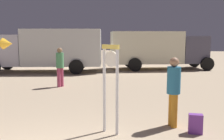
% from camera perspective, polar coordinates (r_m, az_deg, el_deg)
% --- Properties ---
extents(standing_clock, '(0.45, 0.27, 2.12)m').
position_cam_1_polar(standing_clock, '(6.11, -0.28, -2.18)').
color(standing_clock, silver).
rests_on(standing_clock, ground_plane).
extents(person_near_clock, '(0.34, 0.34, 1.79)m').
position_cam_1_polar(person_near_clock, '(6.80, 13.32, -3.92)').
color(person_near_clock, orange).
rests_on(person_near_clock, ground_plane).
extents(backpack, '(0.32, 0.22, 0.47)m').
position_cam_1_polar(backpack, '(6.64, 17.81, -11.17)').
color(backpack, '#77399B').
rests_on(backpack, ground_plane).
extents(person_distant, '(0.35, 0.35, 1.81)m').
position_cam_1_polar(person_distant, '(12.16, -11.31, 1.08)').
color(person_distant, '#BC4469').
rests_on(person_distant, ground_plane).
extents(box_truck_near, '(7.30, 4.20, 2.66)m').
position_cam_1_polar(box_truck_near, '(18.80, 9.79, 4.74)').
color(box_truck_near, beige).
rests_on(box_truck_near, ground_plane).
extents(box_truck_far, '(7.43, 4.06, 2.78)m').
position_cam_1_polar(box_truck_far, '(17.56, -13.27, 4.67)').
color(box_truck_far, silver).
rests_on(box_truck_far, ground_plane).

